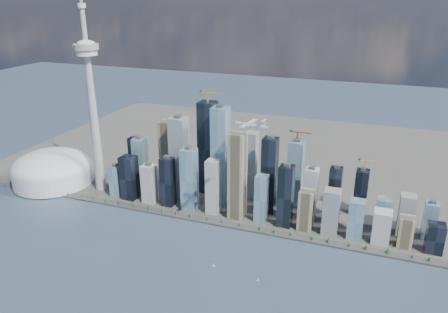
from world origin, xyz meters
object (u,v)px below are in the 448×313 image
(sailboat_west, at_px, (258,280))
(needle_tower, at_px, (92,99))
(dome_stadium, at_px, (52,169))
(sailboat_east, at_px, (214,265))
(airplane, at_px, (250,125))

(sailboat_west, bearing_deg, needle_tower, 155.41)
(needle_tower, distance_m, dome_stadium, 241.40)
(sailboat_west, bearing_deg, sailboat_east, 172.08)
(needle_tower, distance_m, sailboat_east, 500.71)
(dome_stadium, height_order, airplane, airplane)
(dome_stadium, xyz_separation_m, airplane, (575.80, -138.11, 217.91))
(needle_tower, distance_m, airplane, 460.79)
(dome_stadium, xyz_separation_m, sailboat_east, (530.20, -200.24, -36.52))
(needle_tower, bearing_deg, sailboat_east, -28.32)
(sailboat_east, bearing_deg, dome_stadium, 157.07)
(needle_tower, bearing_deg, sailboat_west, -25.01)
(dome_stadium, bearing_deg, airplane, -13.49)
(needle_tower, height_order, sailboat_west, needle_tower)
(sailboat_west, bearing_deg, airplane, 119.95)
(dome_stadium, distance_m, sailboat_west, 655.04)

